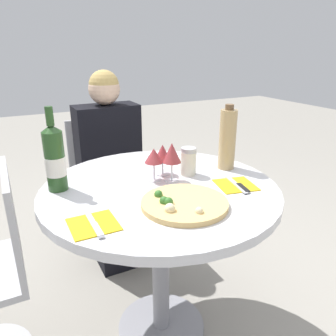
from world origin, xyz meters
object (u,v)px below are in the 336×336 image
seated_diner (114,179)px  tall_carafe (227,139)px  pizza_large (183,203)px  dining_table (160,213)px  chair_behind_diner (108,186)px  wine_bottle (55,159)px

seated_diner → tall_carafe: bearing=117.1°
pizza_large → tall_carafe: size_ratio=1.05×
dining_table → pizza_large: size_ratio=3.09×
chair_behind_diner → wine_bottle: bearing=60.3°
dining_table → wine_bottle: (-0.38, 0.16, 0.26)m
wine_bottle → tall_carafe: size_ratio=1.11×
dining_table → seated_diner: (0.03, 0.72, -0.11)m
dining_table → seated_diner: bearing=87.9°
pizza_large → wine_bottle: wine_bottle is taller
pizza_large → wine_bottle: 0.53m
pizza_large → wine_bottle: size_ratio=0.95×
chair_behind_diner → seated_diner: (-0.00, -0.14, 0.10)m
dining_table → pizza_large: pizza_large is taller
dining_table → chair_behind_diner: 0.89m
chair_behind_diner → wine_bottle: size_ratio=2.58×
wine_bottle → tall_carafe: (0.75, -0.11, 0.01)m
dining_table → wine_bottle: wine_bottle is taller
pizza_large → wine_bottle: bearing=136.0°
chair_behind_diner → wine_bottle: (-0.40, -0.71, 0.47)m
dining_table → chair_behind_diner: (0.03, 0.86, -0.21)m
seated_diner → wine_bottle: seated_diner is taller
seated_diner → pizza_large: seated_diner is taller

